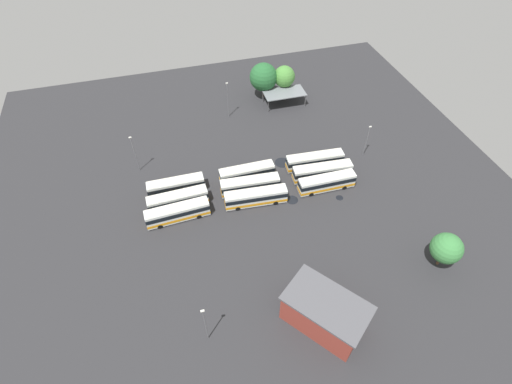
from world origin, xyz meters
TOP-DOWN VIEW (x-y plane):
  - ground_plane at (0.00, 0.00)m, footprint 111.43×111.43m
  - bus_row0_slot0 at (-15.85, -3.32)m, footprint 12.56×3.16m
  - bus_row0_slot1 at (-15.32, 0.07)m, footprint 12.16×2.92m
  - bus_row0_slot2 at (-15.15, 4.01)m, footprint 11.72×2.65m
  - bus_row1_slot0 at (-0.07, -3.54)m, footprint 12.84×3.53m
  - bus_row1_slot1 at (-0.29, 0.06)m, footprint 12.44×3.41m
  - bus_row1_slot2 at (0.02, 3.71)m, footprint 11.84×2.61m
  - bus_row2_slot0 at (15.35, -3.66)m, footprint 12.18×2.69m
  - bus_row2_slot1 at (15.77, -0.28)m, footprint 13.03×3.49m
  - bus_row2_slot2 at (15.53, 3.44)m, footprint 12.90×3.40m
  - depot_building at (3.19, -30.86)m, footprint 13.62×14.57m
  - maintenance_shelter at (17.02, 28.89)m, footprint 10.90×5.73m
  - lamp_post_by_building at (-22.27, 13.20)m, footprint 0.56×0.28m
  - lamp_post_mid_lot at (1.51, 27.53)m, footprint 0.56×0.28m
  - lamp_post_far_corner at (28.10, 4.20)m, footprint 0.56×0.28m
  - lamp_post_near_entrance at (-14.87, -28.43)m, footprint 0.56×0.28m
  - tree_northeast at (27.24, -26.46)m, footprint 5.44×5.44m
  - tree_north_edge at (12.71, 33.78)m, footprint 7.36×7.36m
  - tree_northwest at (18.23, 32.83)m, footprint 5.68×5.68m
  - puddle_between_rows at (7.42, -4.72)m, footprint 2.50×2.50m
  - puddle_centre_drain at (17.13, -6.88)m, footprint 1.53×1.53m
  - puddle_near_shelter at (9.12, 6.72)m, footprint 3.42×3.42m

SIDE VIEW (x-z plane):
  - ground_plane at x=0.00m, z-range 0.00..0.00m
  - puddle_between_rows at x=7.42m, z-range 0.00..0.01m
  - puddle_centre_drain at x=17.13m, z-range 0.00..0.01m
  - puddle_near_shelter at x=9.12m, z-range 0.00..0.01m
  - bus_row0_slot2 at x=-15.15m, z-range 0.10..3.70m
  - bus_row1_slot2 at x=0.02m, z-range 0.10..3.70m
  - bus_row0_slot1 at x=-15.32m, z-range 0.10..3.70m
  - bus_row2_slot0 at x=15.35m, z-range 0.10..3.70m
  - bus_row1_slot1 at x=-0.29m, z-range 0.10..3.70m
  - bus_row0_slot0 at x=-15.85m, z-range 0.10..3.70m
  - bus_row1_slot0 at x=-0.07m, z-range 0.10..3.70m
  - bus_row2_slot2 at x=15.53m, z-range 0.10..3.70m
  - bus_row2_slot1 at x=15.77m, z-range 0.10..3.70m
  - depot_building at x=3.19m, z-range 0.02..6.41m
  - maintenance_shelter at x=17.02m, z-range 1.60..5.15m
  - lamp_post_far_corner at x=28.10m, z-range 0.41..8.50m
  - tree_northeast at x=27.24m, z-range 1.01..8.50m
  - lamp_post_near_entrance at x=-14.87m, z-range 0.42..9.61m
  - lamp_post_by_building at x=-22.27m, z-range 0.42..9.71m
  - lamp_post_mid_lot at x=1.51m, z-range 0.42..10.13m
  - tree_northwest at x=18.23m, z-range 1.46..10.10m
  - tree_north_edge at x=12.71m, z-range 1.16..10.85m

